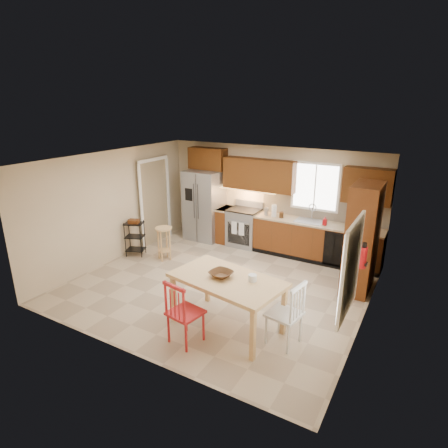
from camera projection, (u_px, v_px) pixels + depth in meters
floor at (219, 284)px, 7.53m from camera, size 5.50×5.50×0.00m
ceiling at (218, 160)px, 6.74m from camera, size 5.50×5.00×0.02m
wall_back at (270, 198)px, 9.19m from camera, size 5.50×0.02×2.50m
wall_front at (125, 277)px, 5.07m from camera, size 5.50×0.02×2.50m
wall_left at (114, 206)px, 8.43m from camera, size 0.02×5.00×2.50m
wall_right at (370, 254)px, 5.83m from camera, size 0.02×5.00×2.50m
refrigerator at (204, 205)px, 9.79m from camera, size 0.92×0.75×1.82m
range_stove at (244, 228)px, 9.44m from camera, size 0.76×0.63×0.92m
base_cabinet_narrow at (226, 225)px, 9.71m from camera, size 0.30×0.60×0.90m
base_cabinet_run at (316, 241)px, 8.59m from camera, size 2.92×0.60×0.90m
dishwasher at (337, 250)px, 8.08m from camera, size 0.60×0.02×0.78m
backsplash at (322, 208)px, 8.59m from camera, size 2.92×0.03×0.55m
upper_over_fridge at (208, 159)px, 9.58m from camera, size 1.00×0.35×0.55m
upper_left_block at (259, 175)px, 8.98m from camera, size 1.80×0.35×0.75m
upper_right_block at (368, 186)px, 7.80m from camera, size 1.00×0.35×0.75m
window_back at (315, 187)px, 8.53m from camera, size 1.12×0.04×1.12m
sink at (309, 223)px, 8.55m from camera, size 0.62×0.46×0.16m
undercab_glow at (247, 189)px, 9.23m from camera, size 1.60×0.30×0.01m
soap_bottle at (325, 221)px, 8.24m from camera, size 0.09×0.09×0.19m
paper_towel at (274, 211)px, 8.85m from camera, size 0.12×0.12×0.28m
canister_steel at (266, 211)px, 8.96m from camera, size 0.11×0.11×0.18m
canister_wood at (281, 215)px, 8.75m from camera, size 0.10×0.10×0.14m
pantry at (362, 239)px, 7.03m from camera, size 0.50×0.95×2.10m
fire_extinguisher at (363, 258)px, 6.06m from camera, size 0.12×0.12×0.36m
window_right at (351, 268)px, 4.86m from camera, size 0.04×1.02×1.32m
doorway at (155, 202)px, 9.52m from camera, size 0.04×0.95×2.10m
dining_table at (227, 303)px, 6.00m from camera, size 1.91×1.28×0.86m
chair_red at (185, 311)px, 5.60m from camera, size 0.56×0.56×1.04m
chair_white at (284, 313)px, 5.57m from camera, size 0.56×0.56×1.04m
table_bowl at (221, 277)px, 5.91m from camera, size 0.41×0.41×0.09m
table_jar at (252, 279)px, 5.76m from camera, size 0.17×0.17×0.17m
bar_stool at (164, 244)px, 8.59m from camera, size 0.48×0.48×0.78m
utility_cart at (135, 238)px, 8.84m from camera, size 0.51×0.46×0.84m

